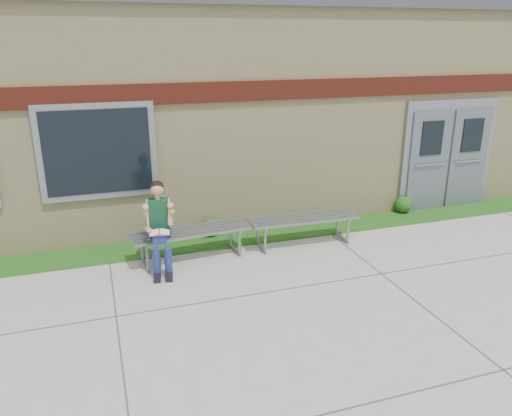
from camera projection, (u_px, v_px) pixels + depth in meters
name	position (u px, v px, depth m)	size (l,w,h in m)	color
ground	(338.00, 299.00, 7.01)	(80.00, 80.00, 0.00)	#9E9E99
grass_strip	(274.00, 233.00, 9.34)	(16.00, 0.80, 0.02)	#274B14
school_building	(225.00, 100.00, 11.71)	(16.20, 6.22, 4.20)	beige
bench_left	(191.00, 237.00, 8.18)	(1.97, 0.70, 0.50)	gray
bench_right	(303.00, 223.00, 8.77)	(1.94, 0.59, 0.50)	gray
girl	(159.00, 224.00, 7.72)	(0.49, 0.85, 1.41)	navy
shrub_mid	(210.00, 227.00, 9.16)	(0.33, 0.33, 0.33)	#274B14
shrub_east	(403.00, 204.00, 10.39)	(0.35, 0.35, 0.35)	#274B14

